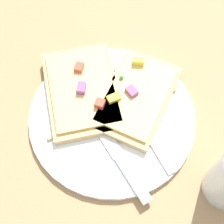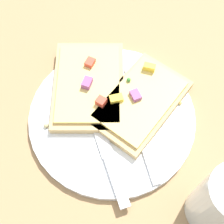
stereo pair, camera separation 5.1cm
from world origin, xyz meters
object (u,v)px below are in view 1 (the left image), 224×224
(fork, at_px, (134,112))
(pizza_slice_corner, at_px, (137,96))
(plate, at_px, (112,116))
(knife, at_px, (116,153))
(pizza_slice_main, at_px, (82,90))

(fork, relative_size, pizza_slice_corner, 1.07)
(plate, height_order, knife, knife)
(fork, xyz_separation_m, pizza_slice_main, (0.07, 0.06, 0.01))
(fork, bearing_deg, pizza_slice_corner, -36.97)
(plate, bearing_deg, knife, 158.15)
(pizza_slice_main, height_order, pizza_slice_corner, same)
(pizza_slice_corner, bearing_deg, pizza_slice_main, -72.77)
(knife, height_order, pizza_slice_corner, pizza_slice_corner)
(fork, xyz_separation_m, pizza_slice_corner, (0.02, -0.02, 0.01))
(fork, height_order, pizza_slice_main, pizza_slice_main)
(plate, xyz_separation_m, fork, (-0.01, -0.03, 0.01))
(knife, height_order, pizza_slice_main, pizza_slice_main)
(plate, xyz_separation_m, pizza_slice_main, (0.06, 0.02, 0.02))
(fork, distance_m, knife, 0.08)
(plate, height_order, pizza_slice_corner, pizza_slice_corner)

